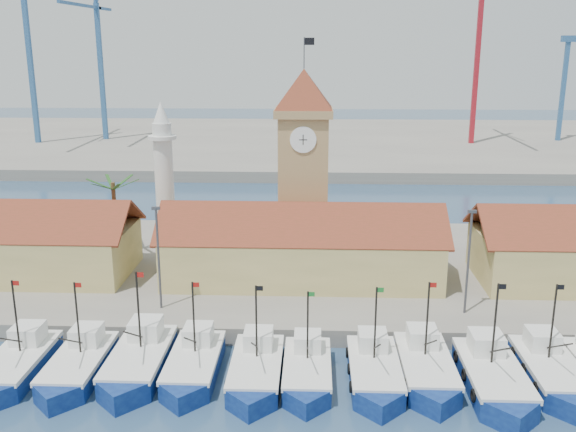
{
  "coord_description": "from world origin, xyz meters",
  "views": [
    {
      "loc": [
        1.06,
        -38.98,
        23.68
      ],
      "look_at": [
        -1.26,
        18.0,
        8.22
      ],
      "focal_mm": 40.0,
      "sensor_mm": 36.0,
      "label": 1
    }
  ],
  "objects_px": {
    "boat_5": "(307,373)",
    "minaret": "(164,177)",
    "boat_0": "(16,367)",
    "clock_tower": "(303,161)"
  },
  "relations": [
    {
      "from": "boat_5",
      "to": "boat_0",
      "type": "bearing_deg",
      "value": -179.91
    },
    {
      "from": "clock_tower",
      "to": "boat_5",
      "type": "bearing_deg",
      "value": -88.17
    },
    {
      "from": "boat_5",
      "to": "clock_tower",
      "type": "xyz_separation_m",
      "value": [
        -0.75,
        23.51,
        11.23
      ]
    },
    {
      "from": "boat_0",
      "to": "boat_5",
      "type": "xyz_separation_m",
      "value": [
        21.3,
        0.03,
        -0.06
      ]
    },
    {
      "from": "boat_0",
      "to": "boat_5",
      "type": "relative_size",
      "value": 1.08
    },
    {
      "from": "boat_5",
      "to": "clock_tower",
      "type": "distance_m",
      "value": 26.07
    },
    {
      "from": "boat_5",
      "to": "minaret",
      "type": "xyz_separation_m",
      "value": [
        -15.75,
        25.51,
        9.0
      ]
    },
    {
      "from": "boat_0",
      "to": "clock_tower",
      "type": "xyz_separation_m",
      "value": [
        20.55,
        23.54,
        11.18
      ]
    },
    {
      "from": "clock_tower",
      "to": "minaret",
      "type": "xyz_separation_m",
      "value": [
        -15.0,
        2.0,
        -2.23
      ]
    },
    {
      "from": "boat_0",
      "to": "clock_tower",
      "type": "relative_size",
      "value": 0.44
    }
  ]
}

